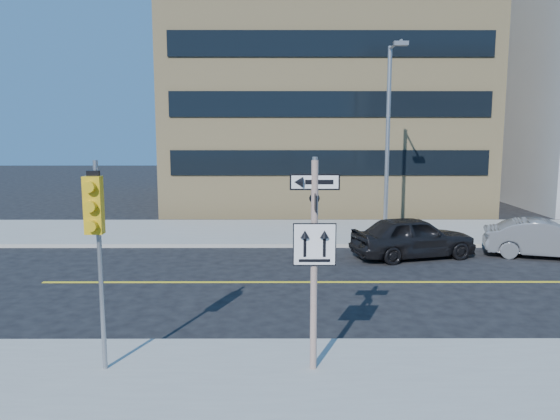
{
  "coord_description": "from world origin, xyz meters",
  "views": [
    {
      "loc": [
        -0.67,
        -12.44,
        4.7
      ],
      "look_at": [
        -0.62,
        4.0,
        2.27
      ],
      "focal_mm": 35.0,
      "sensor_mm": 36.0,
      "label": 1
    }
  ],
  "objects_px": {
    "sign_pole": "(314,252)",
    "parked_car_b": "(545,239)",
    "traffic_signal": "(95,222)",
    "parked_car_a": "(413,237)",
    "streetlight_a": "(389,128)"
  },
  "relations": [
    {
      "from": "sign_pole",
      "to": "traffic_signal",
      "type": "height_order",
      "value": "sign_pole"
    },
    {
      "from": "streetlight_a",
      "to": "sign_pole",
      "type": "bearing_deg",
      "value": -106.77
    },
    {
      "from": "sign_pole",
      "to": "traffic_signal",
      "type": "xyz_separation_m",
      "value": [
        -4.0,
        -0.15,
        0.59
      ]
    },
    {
      "from": "traffic_signal",
      "to": "parked_car_b",
      "type": "distance_m",
      "value": 16.71
    },
    {
      "from": "streetlight_a",
      "to": "traffic_signal",
      "type": "bearing_deg",
      "value": -120.8
    },
    {
      "from": "sign_pole",
      "to": "streetlight_a",
      "type": "distance_m",
      "value": 14.05
    },
    {
      "from": "sign_pole",
      "to": "parked_car_a",
      "type": "bearing_deg",
      "value": 66.3
    },
    {
      "from": "sign_pole",
      "to": "parked_car_a",
      "type": "height_order",
      "value": "sign_pole"
    },
    {
      "from": "streetlight_a",
      "to": "parked_car_a",
      "type": "bearing_deg",
      "value": -84.95
    },
    {
      "from": "parked_car_b",
      "to": "streetlight_a",
      "type": "distance_m",
      "value": 7.43
    },
    {
      "from": "sign_pole",
      "to": "parked_car_b",
      "type": "relative_size",
      "value": 0.96
    },
    {
      "from": "sign_pole",
      "to": "traffic_signal",
      "type": "relative_size",
      "value": 1.02
    },
    {
      "from": "traffic_signal",
      "to": "sign_pole",
      "type": "bearing_deg",
      "value": 2.11
    },
    {
      "from": "traffic_signal",
      "to": "parked_car_b",
      "type": "xyz_separation_m",
      "value": [
        13.2,
        9.98,
        -2.33
      ]
    },
    {
      "from": "parked_car_b",
      "to": "traffic_signal",
      "type": "bearing_deg",
      "value": 143.37
    }
  ]
}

